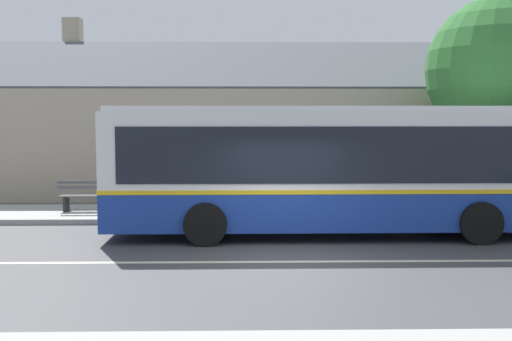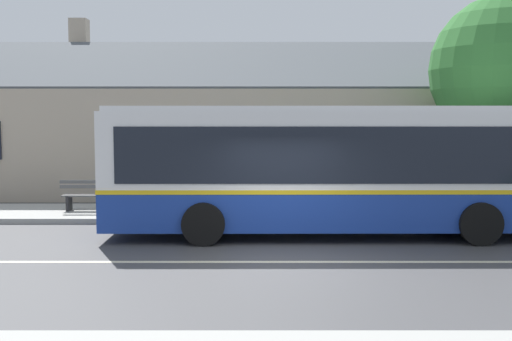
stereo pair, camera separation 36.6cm
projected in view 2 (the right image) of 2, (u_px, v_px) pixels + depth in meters
ground_plane at (286, 262)px, 13.07m from camera, size 300.00×300.00×0.00m
sidewalk_far at (276, 213)px, 19.04m from camera, size 60.00×3.00×0.15m
curb_near at (302, 341)px, 8.33m from camera, size 60.00×0.50×0.12m
lane_divider_stripe at (286, 262)px, 13.07m from camera, size 60.00×0.16×0.01m
community_building at (251, 138)px, 25.84m from camera, size 26.19×8.42×6.90m
transit_bus at (329, 167)px, 15.81m from camera, size 10.97×2.82×3.20m
bench_by_building at (93, 197)px, 18.96m from camera, size 1.77×0.51×0.94m
street_tree_primary at (507, 70)px, 19.44m from camera, size 4.61×4.61×6.65m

